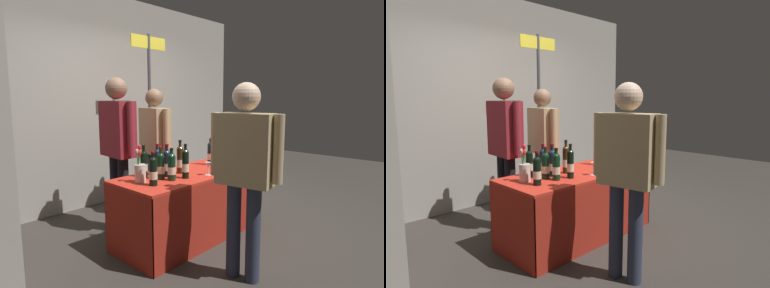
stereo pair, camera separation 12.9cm
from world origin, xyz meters
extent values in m
plane|color=#38332D|center=(0.00, 0.00, 0.00)|extent=(12.00, 12.00, 0.00)
cube|color=#9E998E|center=(0.00, 1.77, 1.46)|extent=(5.52, 0.12, 2.93)
cube|color=red|center=(0.00, 0.00, 0.71)|extent=(1.71, 0.71, 0.02)
cube|color=#A32519|center=(0.00, -0.35, 0.35)|extent=(1.71, 0.01, 0.70)
cube|color=#A32519|center=(0.00, 0.35, 0.35)|extent=(1.71, 0.01, 0.70)
cube|color=#A32519|center=(-0.85, 0.00, 0.35)|extent=(0.01, 0.71, 0.70)
cube|color=#A32519|center=(0.85, 0.00, 0.35)|extent=(0.01, 0.71, 0.70)
cylinder|color=#192333|center=(0.41, 0.09, 0.84)|extent=(0.07, 0.07, 0.23)
sphere|color=#192333|center=(0.41, 0.09, 0.96)|extent=(0.07, 0.07, 0.07)
cylinder|color=#192333|center=(0.41, 0.09, 0.99)|extent=(0.03, 0.03, 0.07)
cylinder|color=#B7932D|center=(0.41, 0.09, 1.04)|extent=(0.03, 0.03, 0.02)
cylinder|color=beige|center=(0.41, 0.09, 0.82)|extent=(0.07, 0.07, 0.08)
cylinder|color=black|center=(-0.40, -0.10, 0.83)|extent=(0.08, 0.08, 0.23)
sphere|color=black|center=(-0.40, -0.10, 0.95)|extent=(0.07, 0.07, 0.07)
cylinder|color=black|center=(-0.40, -0.10, 0.98)|extent=(0.03, 0.03, 0.07)
cylinder|color=black|center=(-0.40, -0.10, 1.02)|extent=(0.04, 0.04, 0.02)
cylinder|color=beige|center=(-0.40, -0.10, 0.82)|extent=(0.08, 0.08, 0.07)
cylinder|color=black|center=(-0.63, -0.11, 0.83)|extent=(0.08, 0.08, 0.23)
sphere|color=black|center=(-0.63, -0.11, 0.95)|extent=(0.07, 0.07, 0.07)
cylinder|color=black|center=(-0.63, -0.11, 0.98)|extent=(0.03, 0.03, 0.07)
cylinder|color=maroon|center=(-0.63, -0.11, 1.03)|extent=(0.04, 0.04, 0.02)
cylinder|color=beige|center=(-0.63, -0.11, 0.82)|extent=(0.08, 0.08, 0.07)
cylinder|color=black|center=(-0.44, 0.01, 0.83)|extent=(0.08, 0.08, 0.22)
sphere|color=black|center=(-0.44, 0.01, 0.94)|extent=(0.08, 0.08, 0.08)
cylinder|color=black|center=(-0.44, 0.01, 0.98)|extent=(0.03, 0.03, 0.08)
cylinder|color=maroon|center=(-0.44, 0.01, 1.03)|extent=(0.03, 0.03, 0.02)
cylinder|color=beige|center=(-0.44, 0.01, 0.81)|extent=(0.08, 0.08, 0.07)
cylinder|color=#192333|center=(-0.32, 0.04, 0.84)|extent=(0.08, 0.08, 0.23)
sphere|color=#192333|center=(-0.32, 0.04, 0.95)|extent=(0.08, 0.08, 0.08)
cylinder|color=#192333|center=(-0.32, 0.04, 0.99)|extent=(0.03, 0.03, 0.08)
cylinder|color=maroon|center=(-0.32, 0.04, 1.04)|extent=(0.04, 0.04, 0.02)
cylinder|color=beige|center=(-0.32, 0.04, 0.82)|extent=(0.08, 0.08, 0.07)
cylinder|color=black|center=(-0.49, 0.21, 0.83)|extent=(0.07, 0.07, 0.23)
sphere|color=black|center=(-0.49, 0.21, 0.95)|extent=(0.07, 0.07, 0.07)
cylinder|color=black|center=(-0.49, 0.21, 0.99)|extent=(0.03, 0.03, 0.08)
cylinder|color=black|center=(-0.49, 0.21, 1.03)|extent=(0.03, 0.03, 0.02)
cylinder|color=beige|center=(-0.49, 0.21, 0.82)|extent=(0.07, 0.07, 0.07)
cylinder|color=#192333|center=(-0.34, 0.17, 0.84)|extent=(0.08, 0.08, 0.23)
sphere|color=#192333|center=(-0.34, 0.17, 0.95)|extent=(0.08, 0.08, 0.08)
cylinder|color=#192333|center=(-0.34, 0.17, 0.99)|extent=(0.03, 0.03, 0.07)
cylinder|color=maroon|center=(-0.34, 0.17, 1.03)|extent=(0.03, 0.03, 0.02)
cylinder|color=beige|center=(-0.34, 0.17, 0.82)|extent=(0.08, 0.08, 0.07)
cylinder|color=#38230F|center=(-0.14, 0.04, 0.85)|extent=(0.07, 0.07, 0.25)
sphere|color=#38230F|center=(-0.14, 0.04, 0.97)|extent=(0.07, 0.07, 0.07)
cylinder|color=#38230F|center=(-0.14, 0.04, 1.01)|extent=(0.03, 0.03, 0.08)
cylinder|color=black|center=(-0.14, 0.04, 1.06)|extent=(0.03, 0.03, 0.02)
cylinder|color=beige|center=(-0.14, 0.04, 0.83)|extent=(0.07, 0.07, 0.08)
cylinder|color=black|center=(-0.25, -0.14, 0.85)|extent=(0.07, 0.07, 0.25)
sphere|color=black|center=(-0.25, -0.14, 0.97)|extent=(0.07, 0.07, 0.07)
cylinder|color=black|center=(-0.25, -0.14, 1.01)|extent=(0.03, 0.03, 0.07)
cylinder|color=black|center=(-0.25, -0.14, 1.05)|extent=(0.03, 0.03, 0.02)
cylinder|color=beige|center=(-0.25, -0.14, 0.83)|extent=(0.07, 0.07, 0.08)
cylinder|color=silver|center=(0.00, -0.23, 0.72)|extent=(0.06, 0.06, 0.00)
cylinder|color=silver|center=(0.00, -0.23, 0.76)|extent=(0.01, 0.01, 0.07)
cone|color=silver|center=(0.00, -0.23, 0.83)|extent=(0.06, 0.06, 0.06)
cylinder|color=silver|center=(-0.65, 0.06, 0.81)|extent=(0.11, 0.11, 0.17)
cylinder|color=#38722D|center=(-0.63, 0.08, 0.93)|extent=(0.03, 0.02, 0.25)
ellipsoid|color=red|center=(-0.64, 0.07, 1.05)|extent=(0.03, 0.03, 0.05)
cylinder|color=#38722D|center=(-0.65, 0.08, 0.91)|extent=(0.03, 0.03, 0.20)
ellipsoid|color=#E05B1E|center=(-0.64, 0.07, 1.01)|extent=(0.03, 0.03, 0.05)
cylinder|color=#38722D|center=(-0.66, 0.07, 0.90)|extent=(0.04, 0.01, 0.19)
ellipsoid|color=red|center=(-0.64, 0.07, 1.00)|extent=(0.03, 0.03, 0.05)
cylinder|color=#38722D|center=(-0.65, 0.08, 0.90)|extent=(0.02, 0.01, 0.19)
ellipsoid|color=pink|center=(-0.65, 0.08, 1.00)|extent=(0.03, 0.03, 0.05)
cylinder|color=#38722D|center=(-0.66, 0.08, 0.91)|extent=(0.04, 0.03, 0.21)
ellipsoid|color=pink|center=(-0.68, 0.07, 1.02)|extent=(0.03, 0.03, 0.05)
cylinder|color=black|center=(-0.43, 0.81, 0.43)|extent=(0.12, 0.12, 0.86)
cylinder|color=black|center=(-0.45, 0.63, 0.43)|extent=(0.12, 0.12, 0.86)
cube|color=maroon|center=(-0.44, 0.72, 1.17)|extent=(0.24, 0.47, 0.61)
sphere|color=#8C664C|center=(-0.44, 0.72, 1.61)|extent=(0.24, 0.24, 0.24)
cylinder|color=maroon|center=(-0.42, 0.99, 1.19)|extent=(0.08, 0.08, 0.56)
cylinder|color=maroon|center=(-0.46, 0.44, 1.19)|extent=(0.08, 0.08, 0.56)
cylinder|color=#2D3347|center=(0.18, 0.89, 0.40)|extent=(0.12, 0.12, 0.81)
cylinder|color=#2D3347|center=(0.15, 0.71, 0.40)|extent=(0.12, 0.12, 0.81)
cube|color=tan|center=(0.17, 0.80, 1.09)|extent=(0.29, 0.49, 0.57)
sphere|color=#8C664C|center=(0.17, 0.80, 1.51)|extent=(0.22, 0.22, 0.22)
cylinder|color=tan|center=(0.22, 1.07, 1.12)|extent=(0.08, 0.08, 0.53)
cylinder|color=tan|center=(0.12, 0.53, 1.12)|extent=(0.08, 0.08, 0.53)
cylinder|color=#2D3347|center=(-0.31, -0.97, 0.41)|extent=(0.12, 0.12, 0.81)
cylinder|color=#2D3347|center=(-0.34, -0.80, 0.41)|extent=(0.12, 0.12, 0.81)
cube|color=tan|center=(-0.32, -0.88, 1.10)|extent=(0.29, 0.48, 0.58)
sphere|color=beige|center=(-0.32, -0.88, 1.52)|extent=(0.22, 0.22, 0.22)
cylinder|color=tan|center=(-0.28, -1.15, 1.12)|extent=(0.08, 0.08, 0.53)
cylinder|color=tan|center=(-0.37, -0.62, 1.12)|extent=(0.08, 0.08, 0.53)
cylinder|color=#47474C|center=(0.41, 1.19, 1.18)|extent=(0.04, 0.04, 2.35)
cube|color=yellow|center=(0.41, 1.19, 2.24)|extent=(0.58, 0.02, 0.16)
camera|label=1|loc=(-2.46, -2.29, 1.51)|focal=30.03mm
camera|label=2|loc=(-2.37, -2.38, 1.51)|focal=30.03mm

